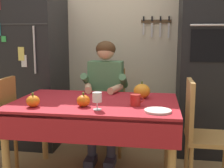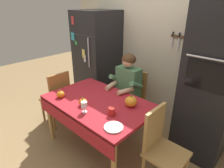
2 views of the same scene
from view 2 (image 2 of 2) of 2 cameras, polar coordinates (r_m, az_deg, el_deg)
The scene contains 15 objects.
ground_plane at distance 2.84m, azimuth -5.27°, elevation -19.08°, with size 10.00×10.00×0.00m, color #93754C.
back_wall_assembly at distance 3.16m, azimuth 13.46°, elevation 11.77°, with size 3.70×0.13×2.60m.
refrigerator at distance 3.58m, azimuth -4.43°, elevation 7.11°, with size 0.68×0.71×1.80m.
wall_oven at distance 2.55m, azimuth 28.19°, elevation 0.78°, with size 0.60×0.64×2.10m.
dining_table at distance 2.48m, azimuth -4.50°, elevation -7.05°, with size 1.40×0.90×0.74m.
chair_behind_person at distance 3.08m, azimuth 6.24°, elevation -3.67°, with size 0.40×0.40×0.93m.
seated_person at distance 2.85m, azimuth 4.11°, elevation -0.92°, with size 0.47×0.55×1.25m.
chair_right_side at distance 2.18m, azimuth 14.72°, elevation -17.57°, with size 0.40×0.40×0.93m.
chair_left_side at distance 3.17m, azimuth -16.27°, elevation -3.67°, with size 0.40×0.40×0.93m.
coffee_mug at distance 2.14m, azimuth -0.02°, elevation -8.36°, with size 0.11×0.08×0.09m.
wine_glass at distance 2.19m, azimuth -8.51°, elevation -6.38°, with size 0.07×0.07×0.14m.
pumpkin_large at distance 2.35m, azimuth -8.81°, elevation -5.49°, with size 0.11×0.11×0.12m.
pumpkin_medium at distance 2.31m, azimuth 5.78°, elevation -5.33°, with size 0.15×0.15×0.15m.
pumpkin_small at distance 2.60m, azimuth -15.43°, elevation -3.05°, with size 0.11×0.11×0.11m.
serving_tray at distance 1.96m, azimuth 0.48°, elevation -13.08°, with size 0.20×0.20×0.02m, color silver.
Camera 2 is at (1.60, -1.33, 1.93)m, focal length 29.95 mm.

